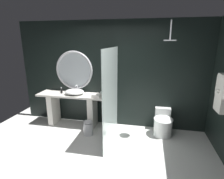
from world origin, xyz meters
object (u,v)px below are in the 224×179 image
round_wall_mirror (74,70)px  waste_bin (88,127)px  tumbler_cup (102,94)px  rain_shower_head (170,39)px  soap_dispenser (61,91)px  toilet (163,124)px  vessel_sink (75,92)px  hanging_bathrobe (223,92)px  folded_hand_towel (97,96)px

round_wall_mirror → waste_bin: (0.55, -0.64, -1.22)m
tumbler_cup → rain_shower_head: bearing=-11.9°
soap_dispenser → toilet: soap_dispenser is taller
waste_bin → rain_shower_head: bearing=4.3°
vessel_sink → rain_shower_head: (2.14, -0.26, 1.26)m
tumbler_cup → soap_dispenser: (-1.04, -0.02, 0.02)m
round_wall_mirror → hanging_bathrobe: round_wall_mirror is taller
soap_dispenser → round_wall_mirror: bearing=39.4°
round_wall_mirror → rain_shower_head: bearing=-12.9°
round_wall_mirror → rain_shower_head: 2.41m
soap_dispenser → waste_bin: size_ratio=0.45×
rain_shower_head → waste_bin: 2.60m
vessel_sink → soap_dispenser: vessel_sink is taller
vessel_sink → waste_bin: (0.46, -0.39, -0.73)m
tumbler_cup → waste_bin: size_ratio=0.27×
toilet → folded_hand_towel: (-1.55, -0.12, 0.63)m
soap_dispenser → hanging_bathrobe: bearing=-9.9°
rain_shower_head → waste_bin: bearing=-175.7°
round_wall_mirror → hanging_bathrobe: 3.27m
vessel_sink → hanging_bathrobe: (3.07, -0.58, 0.35)m
hanging_bathrobe → rain_shower_head: bearing=161.3°
toilet → rain_shower_head: bearing=-95.0°
tumbler_cup → toilet: (1.48, -0.05, -0.64)m
vessel_sink → toilet: bearing=-0.1°
hanging_bathrobe → waste_bin: 2.83m
tumbler_cup → hanging_bathrobe: hanging_bathrobe is taller
vessel_sink → waste_bin: size_ratio=1.37×
rain_shower_head → tumbler_cup: bearing=168.1°
soap_dispenser → toilet: 2.61m
hanging_bathrobe → toilet: hanging_bathrobe is taller
vessel_sink → round_wall_mirror: 0.56m
toilet → waste_bin: 1.74m
rain_shower_head → hanging_bathrobe: (0.94, -0.32, -0.91)m
waste_bin → folded_hand_towel: bearing=61.0°
tumbler_cup → hanging_bathrobe: 2.50m
waste_bin → folded_hand_towel: 0.76m
toilet → waste_bin: toilet is taller
vessel_sink → tumbler_cup: size_ratio=5.03×
round_wall_mirror → folded_hand_towel: (0.70, -0.37, -0.52)m
tumbler_cup → round_wall_mirror: 0.95m
round_wall_mirror → rain_shower_head: size_ratio=2.59×
hanging_bathrobe → waste_bin: hanging_bathrobe is taller
vessel_sink → soap_dispenser: size_ratio=3.06×
vessel_sink → round_wall_mirror: bearing=109.7°
tumbler_cup → toilet: bearing=-1.9°
vessel_sink → tumbler_cup: 0.68m
tumbler_cup → waste_bin: 0.86m
tumbler_cup → folded_hand_towel: size_ratio=0.47×
tumbler_cup → toilet: 1.61m
vessel_sink → toilet: 2.26m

